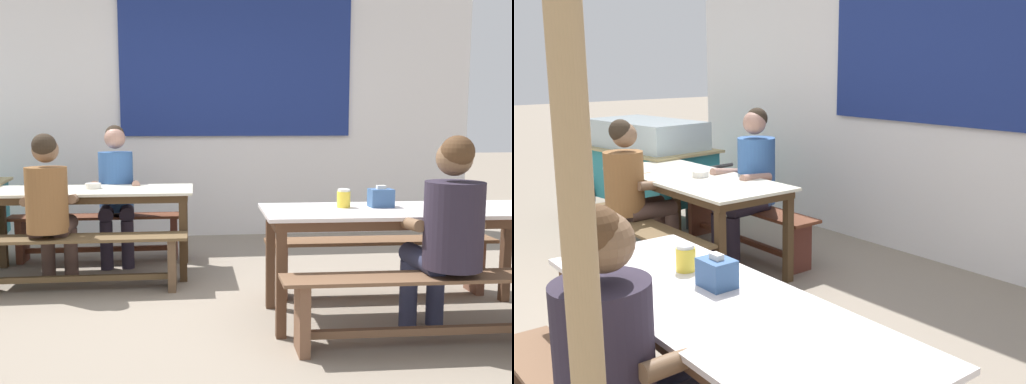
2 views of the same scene
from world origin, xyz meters
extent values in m
plane|color=gray|center=(0.00, 0.00, 0.00)|extent=(40.00, 40.00, 0.00)
cube|color=silver|center=(0.00, 2.60, 1.42)|extent=(6.19, 0.12, 2.84)
cube|color=navy|center=(0.37, 2.51, 1.94)|extent=(2.56, 0.03, 1.61)
cube|color=silver|center=(-1.01, 0.98, 0.72)|extent=(1.76, 0.74, 0.02)
cube|color=#44311D|center=(-1.01, 0.98, 0.67)|extent=(1.68, 0.68, 0.06)
cube|color=#44311D|center=(-0.21, 1.29, 0.32)|extent=(0.06, 0.06, 0.64)
cube|color=#44311D|center=(-0.21, 0.67, 0.32)|extent=(0.06, 0.06, 0.64)
cube|color=#44311D|center=(-1.81, 1.29, 0.32)|extent=(0.06, 0.06, 0.64)
cube|color=silver|center=(1.23, -0.35, 0.71)|extent=(1.87, 0.71, 0.02)
cube|color=#533624|center=(1.23, -0.35, 0.67)|extent=(1.79, 0.64, 0.06)
cube|color=#533624|center=(2.09, -0.10, 0.32)|extent=(0.06, 0.06, 0.64)
cube|color=#533624|center=(0.39, -0.06, 0.32)|extent=(0.06, 0.06, 0.64)
cube|color=#533624|center=(0.38, -0.61, 0.32)|extent=(0.06, 0.06, 0.64)
cube|color=brown|center=(-1.01, 1.49, 0.41)|extent=(1.63, 0.28, 0.02)
cube|color=#5A2C22|center=(-0.32, 1.49, 0.20)|extent=(0.06, 0.23, 0.40)
cube|color=brown|center=(-1.70, 1.49, 0.20)|extent=(0.06, 0.23, 0.40)
cube|color=brown|center=(-1.01, 1.49, 0.10)|extent=(1.35, 0.05, 0.04)
cube|color=brown|center=(-1.01, 0.48, 0.41)|extent=(1.67, 0.30, 0.02)
cube|color=brown|center=(-0.30, 0.48, 0.20)|extent=(0.06, 0.25, 0.40)
cube|color=brown|center=(-1.01, 0.48, 0.10)|extent=(1.39, 0.05, 0.04)
cube|color=brown|center=(1.25, 0.15, 0.41)|extent=(1.72, 0.29, 0.02)
cube|color=brown|center=(1.98, 0.14, 0.20)|extent=(0.06, 0.21, 0.40)
cube|color=brown|center=(0.51, 0.17, 0.20)|extent=(0.06, 0.21, 0.40)
cube|color=brown|center=(1.25, 0.15, 0.10)|extent=(1.43, 0.07, 0.04)
cube|color=brown|center=(1.22, -0.86, 0.41)|extent=(1.76, 0.28, 0.02)
cube|color=brown|center=(0.47, -0.84, 0.20)|extent=(0.06, 0.21, 0.40)
cube|color=brown|center=(1.22, -0.86, 0.10)|extent=(1.48, 0.07, 0.04)
cylinder|color=#3F3F3F|center=(-1.70, 1.53, 0.63)|extent=(0.13, 0.75, 0.04)
cylinder|color=#261F2B|center=(-0.89, 1.12, 0.21)|extent=(0.11, 0.11, 0.42)
cylinder|color=#261F2B|center=(-0.71, 1.14, 0.21)|extent=(0.11, 0.11, 0.42)
cylinder|color=#261F2B|center=(-0.91, 1.30, 0.47)|extent=(0.17, 0.41, 0.13)
cylinder|color=#261F2B|center=(-0.73, 1.32, 0.47)|extent=(0.17, 0.41, 0.13)
cylinder|color=#325997|center=(-0.84, 1.49, 0.74)|extent=(0.31, 0.31, 0.55)
sphere|color=#A87968|center=(-0.84, 1.47, 1.14)|extent=(0.19, 0.19, 0.19)
sphere|color=#2D2319|center=(-0.84, 1.50, 1.17)|extent=(0.18, 0.18, 0.18)
cylinder|color=#A87968|center=(-0.99, 1.29, 0.73)|extent=(0.10, 0.31, 0.11)
cylinder|color=#A87968|center=(-0.64, 1.33, 0.73)|extent=(0.10, 0.31, 0.09)
cylinder|color=#2F324E|center=(1.38, -0.50, 0.21)|extent=(0.11, 0.11, 0.42)
cylinder|color=#2F324E|center=(1.21, -0.51, 0.21)|extent=(0.11, 0.11, 0.42)
cylinder|color=#2F324E|center=(1.39, -0.68, 0.47)|extent=(0.15, 0.40, 0.13)
cylinder|color=#2F324E|center=(1.21, -0.69, 0.47)|extent=(0.15, 0.40, 0.13)
cylinder|color=#292230|center=(1.31, -0.86, 0.71)|extent=(0.33, 0.33, 0.49)
sphere|color=brown|center=(1.31, -0.84, 1.08)|extent=(0.20, 0.20, 0.20)
sphere|color=#4C331E|center=(1.31, -0.87, 1.12)|extent=(0.18, 0.18, 0.18)
cylinder|color=brown|center=(1.49, -0.67, 0.69)|extent=(0.08, 0.30, 0.08)
cylinder|color=brown|center=(1.12, -0.69, 0.69)|extent=(0.08, 0.31, 0.09)
cylinder|color=#4E3931|center=(-1.13, 0.84, 0.21)|extent=(0.11, 0.11, 0.42)
cylinder|color=#4E3931|center=(-1.31, 0.83, 0.21)|extent=(0.11, 0.11, 0.42)
cylinder|color=#4E3931|center=(-1.13, 0.66, 0.47)|extent=(0.14, 0.40, 0.13)
cylinder|color=#4E3931|center=(-1.31, 0.66, 0.47)|extent=(0.14, 0.40, 0.13)
cylinder|color=brown|center=(-1.21, 0.48, 0.71)|extent=(0.30, 0.30, 0.49)
sphere|color=brown|center=(-1.21, 0.50, 1.08)|extent=(0.19, 0.19, 0.19)
sphere|color=#2D2319|center=(-1.21, 0.47, 1.11)|extent=(0.18, 0.18, 0.18)
cylinder|color=brown|center=(-1.04, 0.66, 0.69)|extent=(0.08, 0.31, 0.09)
cylinder|color=brown|center=(-1.39, 0.65, 0.69)|extent=(0.08, 0.30, 0.08)
cube|color=#35588A|center=(1.10, -0.26, 0.79)|extent=(0.15, 0.12, 0.12)
cube|color=white|center=(1.10, -0.26, 0.86)|extent=(0.06, 0.03, 0.02)
cylinder|color=yellow|center=(0.85, -0.26, 0.78)|extent=(0.09, 0.09, 0.10)
cylinder|color=white|center=(0.85, -0.26, 0.84)|extent=(0.08, 0.08, 0.02)
cylinder|color=silver|center=(-0.97, 1.02, 0.75)|extent=(0.13, 0.13, 0.05)
camera|label=1|loc=(-0.12, -3.79, 1.27)|focal=39.28mm
camera|label=2|loc=(3.07, -1.62, 1.64)|focal=43.00mm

